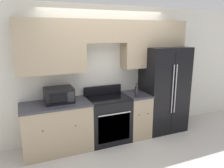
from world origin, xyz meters
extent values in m
plane|color=beige|center=(0.00, 0.00, 0.00)|extent=(12.00, 12.00, 0.00)
cube|color=silver|center=(0.00, 0.66, 1.30)|extent=(8.00, 0.06, 2.60)
cube|color=tan|center=(-1.07, 0.46, 1.85)|extent=(1.18, 0.33, 0.93)
cube|color=tan|center=(-0.08, 0.46, 2.11)|extent=(0.79, 0.33, 0.42)
cube|color=tan|center=(0.98, 0.46, 1.85)|extent=(1.35, 0.33, 0.93)
cube|color=tan|center=(-1.07, 0.31, 0.42)|extent=(1.18, 0.62, 0.85)
cube|color=#383842|center=(-1.07, 0.31, 0.87)|extent=(1.20, 0.64, 0.03)
sphere|color=black|center=(-1.33, 0.00, 0.55)|extent=(0.03, 0.03, 0.03)
sphere|color=black|center=(-0.80, 0.00, 0.55)|extent=(0.03, 0.03, 0.03)
cube|color=tan|center=(0.53, 0.31, 0.42)|extent=(0.44, 0.62, 0.85)
cube|color=#383842|center=(0.53, 0.31, 0.87)|extent=(0.46, 0.64, 0.03)
sphere|color=black|center=(0.43, 0.00, 0.55)|extent=(0.03, 0.03, 0.03)
sphere|color=black|center=(0.63, 0.00, 0.55)|extent=(0.03, 0.03, 0.03)
cube|color=black|center=(-0.08, 0.31, 0.42)|extent=(0.79, 0.62, 0.84)
cube|color=black|center=(-0.08, 0.01, 0.38)|extent=(0.63, 0.01, 0.54)
cube|color=black|center=(-0.08, 0.31, 0.86)|extent=(0.79, 0.62, 0.04)
cube|color=black|center=(-0.08, 0.59, 0.96)|extent=(0.79, 0.04, 0.16)
cylinder|color=silver|center=(-0.08, -0.02, 0.66)|extent=(0.63, 0.02, 0.02)
cube|color=black|center=(1.20, 0.35, 0.90)|extent=(0.91, 0.69, 1.80)
cube|color=black|center=(1.20, 0.00, 0.90)|extent=(0.01, 0.01, 1.65)
cylinder|color=#B7B7BC|center=(1.17, -0.02, 0.99)|extent=(0.02, 0.02, 0.99)
cylinder|color=#B7B7BC|center=(1.24, -0.02, 0.99)|extent=(0.02, 0.02, 0.99)
cube|color=black|center=(-0.99, 0.36, 1.01)|extent=(0.50, 0.38, 0.26)
cube|color=black|center=(-1.04, 0.17, 1.01)|extent=(0.27, 0.01, 0.17)
cube|color=#262628|center=(-0.82, 0.17, 1.01)|extent=(0.11, 0.01, 0.18)
cylinder|color=black|center=(0.43, 0.12, 0.98)|extent=(0.07, 0.07, 0.19)
cylinder|color=black|center=(0.43, 0.12, 1.10)|extent=(0.03, 0.03, 0.05)
cylinder|color=black|center=(0.43, 0.12, 1.13)|extent=(0.03, 0.03, 0.02)
camera|label=1|loc=(-1.57, -3.39, 2.09)|focal=35.00mm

